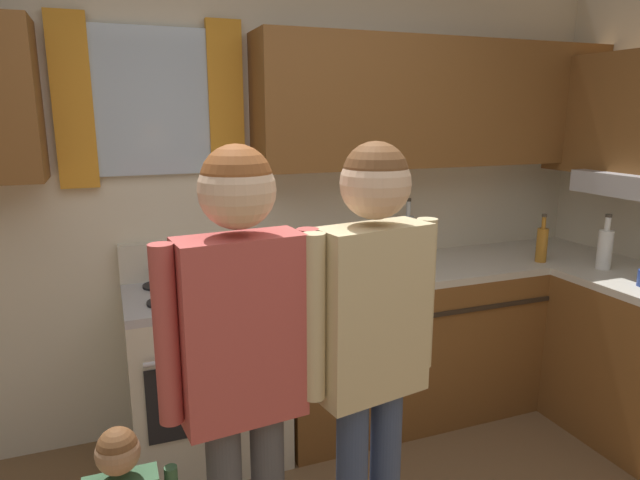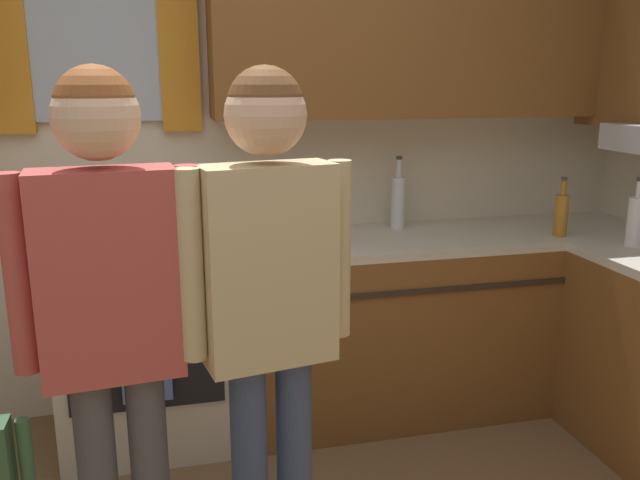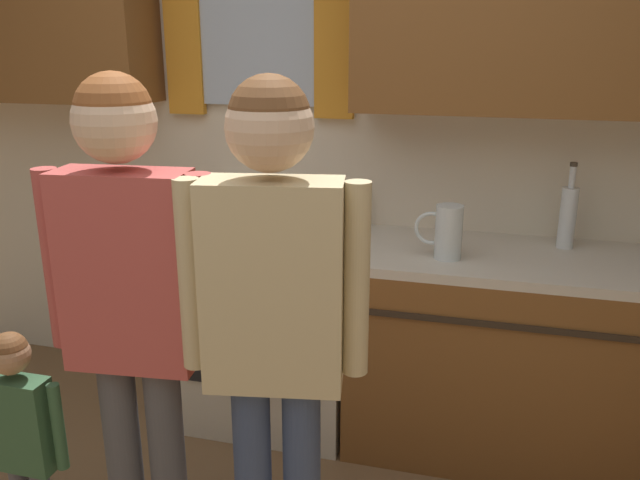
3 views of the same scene
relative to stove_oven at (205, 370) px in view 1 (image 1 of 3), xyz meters
name	(u,v)px [view 1 (image 1 of 3)]	position (x,y,z in m)	size (l,w,h in m)	color
back_wall_unit	(240,161)	(0.28, 0.27, 1.04)	(4.60, 0.42, 2.60)	beige
kitchen_counter_run	(518,346)	(1.74, -0.32, -0.02)	(2.15, 1.78, 0.90)	brown
stove_oven	(205,370)	(0.00, 0.00, 0.00)	(0.75, 0.67, 1.10)	beige
bottle_tall_clear	(407,236)	(1.26, 0.16, 0.57)	(0.07, 0.07, 0.37)	silver
bottle_oil_amber	(542,244)	(1.96, -0.18, 0.54)	(0.06, 0.06, 0.29)	#B27223
bottle_milk_white	(605,248)	(2.18, -0.43, 0.55)	(0.08, 0.08, 0.31)	white
water_pitcher	(353,259)	(0.78, -0.11, 0.54)	(0.19, 0.11, 0.22)	silver
adult_holding_child	(242,349)	(-0.05, -1.11, 0.59)	(0.52, 0.23, 1.68)	#4C4C51
adult_in_plaid	(372,330)	(0.39, -1.12, 0.59)	(0.51, 0.23, 1.68)	#38476B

